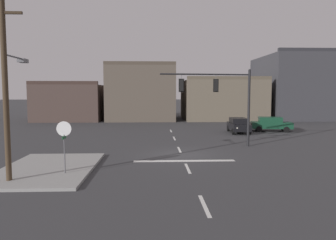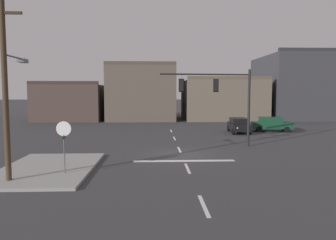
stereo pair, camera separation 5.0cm
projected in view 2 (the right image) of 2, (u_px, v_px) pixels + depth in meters
name	position (u px, v px, depth m)	size (l,w,h in m)	color
ground_plane	(182.00, 155.00, 21.98)	(400.00, 400.00, 0.00)	#353538
sidewalk_near_corner	(48.00, 168.00, 17.66)	(5.00, 8.00, 0.15)	gray
stop_bar_paint	(184.00, 161.00, 19.99)	(6.40, 0.50, 0.01)	silver
lane_centreline	(179.00, 150.00, 23.97)	(0.16, 26.40, 0.01)	silver
signal_mast_near_side	(223.00, 94.00, 24.88)	(7.21, 0.90, 6.18)	black
stop_sign	(64.00, 135.00, 16.23)	(0.76, 0.64, 2.83)	#56565B
car_lot_nearside	(271.00, 124.00, 35.50)	(4.67, 2.63, 1.61)	#143D28
car_lot_middle	(239.00, 125.00, 34.14)	(2.13, 4.54, 1.61)	black
utility_pole	(6.00, 76.00, 14.76)	(2.20, 2.56, 9.31)	#423323
building_row	(197.00, 95.00, 52.82)	(45.92, 13.79, 10.95)	#473833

